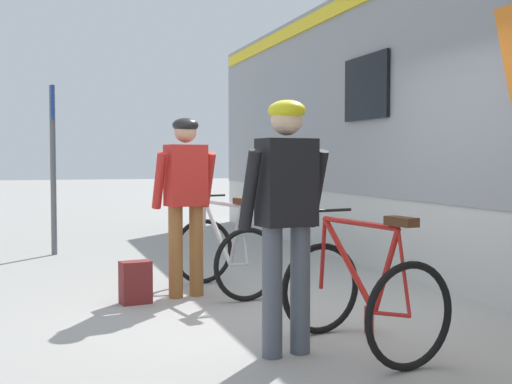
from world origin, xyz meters
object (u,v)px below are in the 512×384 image
(bicycle_far_red, at_px, (362,295))
(backpack_on_platform, at_px, (136,282))
(cyclist_far_in_dark, at_px, (286,204))
(bicycle_near_silver, at_px, (224,253))
(water_bottle_near_the_bikes, at_px, (369,319))
(platform_sign_post, at_px, (53,141))
(cyclist_near_in_red, at_px, (186,190))

(bicycle_far_red, bearing_deg, backpack_on_platform, 122.55)
(cyclist_far_in_dark, height_order, backpack_on_platform, cyclist_far_in_dark)
(bicycle_far_red, bearing_deg, bicycle_near_silver, 99.12)
(bicycle_near_silver, xyz_separation_m, water_bottle_near_the_bikes, (0.65, -1.88, -0.30))
(bicycle_near_silver, xyz_separation_m, platform_sign_post, (-1.59, 3.31, 1.22))
(bicycle_far_red, xyz_separation_m, platform_sign_post, (-1.96, 5.61, 1.22))
(cyclist_far_in_dark, distance_m, water_bottle_near_the_bikes, 1.31)
(cyclist_near_in_red, bearing_deg, cyclist_far_in_dark, -83.53)
(bicycle_near_silver, relative_size, backpack_on_platform, 2.96)
(cyclist_far_in_dark, relative_size, bicycle_far_red, 1.50)
(cyclist_near_in_red, distance_m, bicycle_near_silver, 0.78)
(bicycle_far_red, height_order, water_bottle_near_the_bikes, bicycle_far_red)
(bicycle_near_silver, height_order, backpack_on_platform, bicycle_near_silver)
(cyclist_near_in_red, xyz_separation_m, water_bottle_near_the_bikes, (1.07, -1.78, -0.95))
(backpack_on_platform, relative_size, platform_sign_post, 0.17)
(bicycle_far_red, bearing_deg, water_bottle_near_the_bikes, 55.83)
(bicycle_near_silver, distance_m, backpack_on_platform, 0.99)
(water_bottle_near_the_bikes, relative_size, platform_sign_post, 0.09)
(water_bottle_near_the_bikes, height_order, platform_sign_post, platform_sign_post)
(cyclist_far_in_dark, distance_m, bicycle_far_red, 0.85)
(water_bottle_near_the_bikes, bearing_deg, platform_sign_post, 113.37)
(bicycle_far_red, relative_size, water_bottle_near_the_bikes, 5.58)
(cyclist_near_in_red, relative_size, bicycle_far_red, 1.50)
(cyclist_far_in_dark, bearing_deg, bicycle_near_silver, 85.49)
(cyclist_far_in_dark, height_order, water_bottle_near_the_bikes, cyclist_far_in_dark)
(cyclist_far_in_dark, xyz_separation_m, bicycle_near_silver, (0.18, 2.23, -0.65))
(cyclist_near_in_red, relative_size, platform_sign_post, 0.73)
(cyclist_far_in_dark, height_order, platform_sign_post, platform_sign_post)
(water_bottle_near_the_bikes, bearing_deg, backpack_on_platform, 134.39)
(cyclist_near_in_red, height_order, cyclist_far_in_dark, same)
(backpack_on_platform, height_order, water_bottle_near_the_bikes, backpack_on_platform)
(cyclist_far_in_dark, xyz_separation_m, bicycle_far_red, (0.55, -0.07, -0.65))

